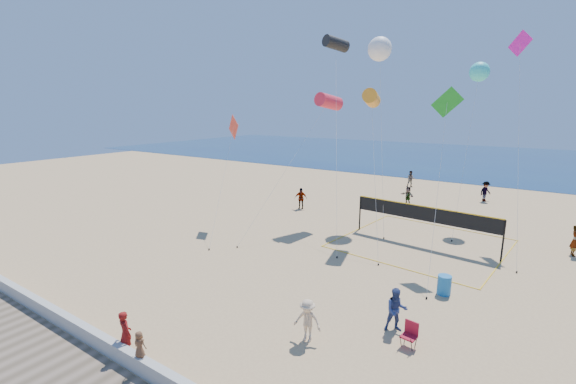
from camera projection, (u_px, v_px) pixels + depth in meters
The scene contains 23 objects.
ground at pixel (238, 342), 14.03m from camera, with size 120.00×120.00×0.00m, color tan.
ocean at pixel (483, 159), 64.36m from camera, with size 140.00×50.00×0.03m, color navy.
seawall at pixel (172, 383), 11.53m from camera, with size 32.00×0.30×0.60m, color beige.
woman at pixel (126, 334), 13.11m from camera, with size 0.61×0.40×1.67m, color maroon.
toddler at pixel (140, 344), 12.21m from camera, with size 0.42×0.28×0.87m, color brown.
bystander_a at pixel (396, 310), 14.62m from camera, with size 0.84×0.65×1.72m, color navy.
bystander_b at pixel (307, 320), 13.98m from camera, with size 1.05×0.60×1.62m, color beige.
far_person_0 at pixel (301, 198), 32.47m from camera, with size 1.05×0.44×1.80m, color gray.
far_person_1 at pixel (408, 196), 34.09m from camera, with size 1.43×0.46×1.55m, color gray.
far_person_2 at pixel (575, 241), 22.12m from camera, with size 0.66×0.43×1.81m, color gray.
far_person_3 at pixel (411, 179), 41.48m from camera, with size 0.85×0.66×1.76m, color gray.
far_person_4 at pixel (485, 191), 35.08m from camera, with size 1.19×0.69×1.85m, color gray.
camp_chair at pixel (410, 333), 13.70m from camera, with size 0.57×0.68×1.04m.
trash_barrel at pixel (444, 285), 17.58m from camera, with size 0.61×0.61×0.91m, color #1C6FB6.
volleyball_net at pixel (424, 218), 23.91m from camera, with size 10.10×9.96×2.45m.
kite_0 at pixel (329, 102), 27.43m from camera, with size 2.40×9.54×9.45m.
kite_1 at pixel (336, 44), 28.40m from camera, with size 5.48×9.48×13.60m.
kite_2 at pixel (372, 98), 24.05m from camera, with size 3.37×5.68×9.56m.
kite_3 at pixel (233, 132), 27.18m from camera, with size 3.41×5.84×7.94m.
kite_4 at pixel (446, 112), 20.10m from camera, with size 1.83×5.56×9.48m.
kite_5 at pixel (520, 57), 23.92m from camera, with size 2.38×7.91×13.15m.
kite_6 at pixel (380, 49), 27.80m from camera, with size 3.74×5.74×13.40m.
kite_7 at pixel (479, 72), 27.21m from camera, with size 1.49×6.64×11.55m.
Camera 1 is at (8.49, -9.40, 8.37)m, focal length 24.00 mm.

